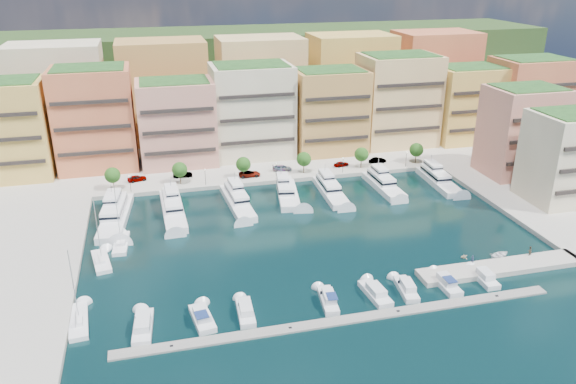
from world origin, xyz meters
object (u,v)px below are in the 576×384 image
tree_5 (416,150)px  lamppost_3 (343,162)px  sailboat_1 (101,262)px  yacht_6 (438,179)px  yacht_5 (383,183)px  tree_1 (180,170)px  yacht_4 (330,190)px  lamppost_0 (130,181)px  yacht_1 (173,208)px  tree_0 (112,175)px  cruiser_7 (445,283)px  lamppost_4 (406,157)px  yacht_0 (116,214)px  tree_3 (304,159)px  person_1 (530,251)px  lamppost_2 (276,168)px  car_5 (378,160)px  cruiser_1 (202,318)px  cruiser_2 (245,312)px  yacht_2 (237,200)px  tender_3 (507,258)px  lamppost_1 (205,174)px  cruiser_4 (328,300)px  tender_2 (500,255)px  cruiser_0 (143,327)px  cruiser_5 (375,293)px  sailboat_2 (121,244)px  car_1 (183,174)px  tree_4 (362,154)px  car_3 (282,168)px  car_2 (250,174)px  car_4 (341,164)px  person_0 (472,259)px  tree_2 (243,164)px  tender_1 (464,256)px  yacht_3 (287,192)px  car_0 (137,178)px  cruiser_6 (406,289)px

tree_5 → lamppost_3: bearing=-174.0°
tree_5 → sailboat_1: size_ratio=0.43×
yacht_6 → yacht_5: bearing=177.6°
tree_5 → lamppost_3: (-22.00, -2.30, -0.92)m
tree_1 → yacht_4: 37.51m
lamppost_0 → yacht_1: (9.14, -12.52, -2.73)m
yacht_1 → yacht_6: 66.61m
tree_0 → cruiser_7: bearing=-45.4°
lamppost_4 → yacht_0: size_ratio=0.18×
tree_3 → person_1: (29.33, -53.50, -2.83)m
tree_3 → lamppost_2: 8.37m
car_5 → cruiser_1: bearing=122.5°
cruiser_2 → tree_5: bearing=45.0°
yacht_2 → tender_3: yacht_2 is taller
yacht_5 → yacht_2: bearing=-177.9°
lamppost_1 → cruiser_4: size_ratio=0.52×
tender_2 → tender_3: tender_2 is taller
yacht_0 → cruiser_0: size_ratio=2.66×
cruiser_5 → sailboat_2: 51.46m
lamppost_2 → car_1: (-23.12, 6.74, -2.02)m
tree_4 → yacht_6: tree_4 is taller
tender_3 → tree_1: bearing=42.7°
tree_5 → yacht_2: bearing=-165.0°
tender_3 → car_3: 63.36m
tree_4 → cruiser_0: tree_4 is taller
lamppost_2 → car_3: bearing=61.8°
yacht_6 → sailboat_2: sailboat_2 is taller
yacht_2 → car_2: (5.77, 14.60, 0.57)m
yacht_2 → yacht_4: (23.00, 0.72, -0.12)m
car_4 → person_0: (5.83, -56.04, 0.19)m
tree_3 → tender_2: size_ratio=1.42×
car_2 → person_0: bearing=-149.2°
tree_2 → car_2: tree_2 is taller
person_1 → tender_1: bearing=-27.0°
tree_0 → yacht_3: bearing=-17.1°
lamppost_1 → car_0: lamppost_1 is taller
tree_5 → car_4: tree_5 is taller
yacht_4 → cruiser_5: size_ratio=2.31×
cruiser_4 → lamppost_3: bearing=68.4°
tree_4 → yacht_5: (0.94, -12.57, -3.53)m
cruiser_4 → cruiser_6: cruiser_4 is taller
yacht_5 → car_2: (-31.26, 13.22, 0.57)m
sailboat_2 → car_2: bearing=42.8°
lamppost_1 → yacht_1: 15.58m
cruiser_2 → cruiser_4: (13.90, -0.02, 0.02)m
tree_1 → cruiser_0: bearing=-99.7°
yacht_2 → tender_1: (37.88, -36.00, -0.79)m
tree_4 → lamppost_3: bearing=-159.0°
yacht_0 → car_5: 71.05m
tender_1 → tree_4: bearing=-12.3°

